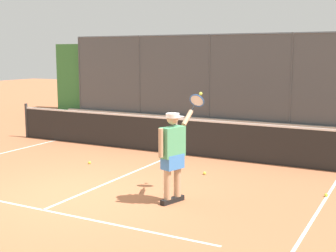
% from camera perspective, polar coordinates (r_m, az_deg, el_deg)
% --- Properties ---
extents(ground_plane, '(60.00, 60.00, 0.00)m').
position_cam_1_polar(ground_plane, '(9.01, -10.64, -8.21)').
color(ground_plane, '#A8603D').
extents(court_line_markings, '(8.33, 9.19, 0.01)m').
position_cam_1_polar(court_line_markings, '(8.05, -16.76, -10.53)').
color(court_line_markings, white).
rests_on(court_line_markings, ground).
extents(fence_backdrop, '(18.68, 1.37, 3.35)m').
position_cam_1_polar(fence_backdrop, '(18.11, 10.45, 5.23)').
color(fence_backdrop, '#474C51').
rests_on(fence_backdrop, ground).
extents(tennis_net, '(10.70, 0.09, 1.07)m').
position_cam_1_polar(tennis_net, '(12.21, 1.09, -1.16)').
color(tennis_net, '#2D2D2D').
rests_on(tennis_net, ground).
extents(tennis_player, '(0.39, 1.37, 1.90)m').
position_cam_1_polar(tennis_player, '(8.17, 0.63, -3.06)').
color(tennis_player, black).
rests_on(tennis_player, ground).
extents(tennis_ball_near_net, '(0.07, 0.07, 0.07)m').
position_cam_1_polar(tennis_ball_near_net, '(11.35, -9.60, -4.45)').
color(tennis_ball_near_net, '#CCDB33').
rests_on(tennis_ball_near_net, ground).
extents(tennis_ball_by_sideline, '(0.07, 0.07, 0.07)m').
position_cam_1_polar(tennis_ball_by_sideline, '(9.18, 18.82, -8.02)').
color(tennis_ball_by_sideline, '#CCDB33').
rests_on(tennis_ball_by_sideline, ground).
extents(tennis_ball_near_baseline, '(0.07, 0.07, 0.07)m').
position_cam_1_polar(tennis_ball_near_baseline, '(10.26, 4.50, -5.78)').
color(tennis_ball_near_baseline, '#D6E042').
rests_on(tennis_ball_near_baseline, ground).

